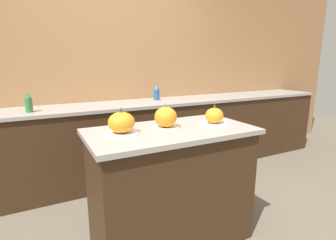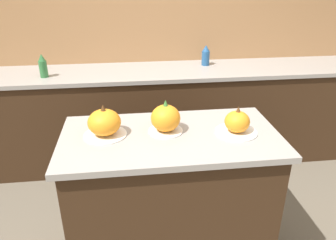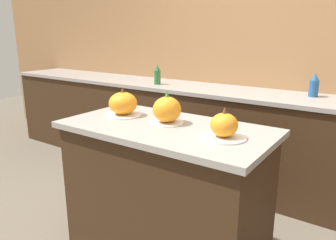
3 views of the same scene
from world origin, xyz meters
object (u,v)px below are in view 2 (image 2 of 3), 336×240
(pumpkin_cake_left, at_px, (104,123))
(bottle_tall, at_px, (43,66))
(pumpkin_cake_center, at_px, (166,119))
(pumpkin_cake_right, at_px, (237,123))
(bottle_short, at_px, (206,56))

(pumpkin_cake_left, height_order, bottle_tall, bottle_tall)
(pumpkin_cake_left, distance_m, pumpkin_cake_center, 0.34)
(pumpkin_cake_center, relative_size, bottle_tall, 0.99)
(pumpkin_cake_right, xyz_separation_m, bottle_tall, (-1.29, 1.18, 0.04))
(pumpkin_cake_left, bearing_deg, pumpkin_cake_center, 0.86)
(bottle_tall, bearing_deg, pumpkin_cake_left, -63.55)
(bottle_short, bearing_deg, pumpkin_cake_right, -95.87)
(pumpkin_cake_center, bearing_deg, pumpkin_cake_right, -9.23)
(pumpkin_cake_left, distance_m, bottle_tall, 1.25)
(pumpkin_cake_center, bearing_deg, pumpkin_cake_left, -179.14)
(pumpkin_cake_center, relative_size, pumpkin_cake_right, 0.84)
(bottle_tall, bearing_deg, pumpkin_cake_right, -42.52)
(pumpkin_cake_center, height_order, pumpkin_cake_right, pumpkin_cake_center)
(pumpkin_cake_center, distance_m, pumpkin_cake_right, 0.40)
(pumpkin_cake_center, distance_m, bottle_tall, 1.43)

